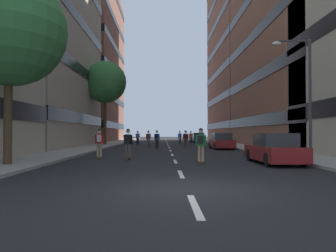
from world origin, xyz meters
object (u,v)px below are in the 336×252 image
object	(u,v)px
parked_car_near	(198,138)
skater_11	(185,138)
skater_3	(201,143)
parked_car_far	(274,150)
skater_6	(138,137)
skater_10	(191,137)
skater_1	(128,142)
street_tree_mid	(105,82)
skater_0	(99,141)
skater_4	(157,138)
skater_7	(202,137)
parked_car_mid	(221,142)
skater_2	(148,137)
skater_9	(138,137)
skater_5	(186,138)
streetlamp_right	(303,85)
skater_8	(180,137)
street_tree_near	(9,30)

from	to	relation	value
parked_car_near	skater_11	xyz separation A→B (m)	(-3.30, -17.56, 0.32)
parked_car_near	skater_3	world-z (taller)	skater_3
parked_car_far	skater_6	size ratio (longest dim) A/B	2.47
skater_3	skater_10	distance (m)	26.87
skater_11	skater_1	bearing A→B (deg)	-108.74
parked_car_near	skater_1	world-z (taller)	skater_1
street_tree_mid	skater_6	world-z (taller)	street_tree_mid
skater_0	skater_4	world-z (taller)	same
skater_6	skater_7	distance (m)	12.39
parked_car_mid	skater_0	xyz separation A→B (m)	(-9.40, -10.29, 0.32)
skater_1	skater_2	bearing A→B (deg)	88.52
skater_0	skater_1	bearing A→B (deg)	-27.09
skater_1	parked_car_far	bearing A→B (deg)	-18.56
skater_9	skater_10	distance (m)	7.65
parked_car_near	skater_1	distance (m)	31.03
skater_1	skater_11	size ratio (longest dim) A/B	1.00
skater_9	skater_10	bearing A→B (deg)	22.78
skater_5	skater_6	distance (m)	12.04
skater_4	skater_7	xyz separation A→B (m)	(5.00, 4.91, 0.00)
parked_car_far	street_tree_mid	distance (m)	26.40
skater_1	skater_10	world-z (taller)	same
skater_0	skater_10	xyz separation A→B (m)	(7.71, 23.58, -0.03)
parked_car_far	skater_7	world-z (taller)	skater_7
streetlamp_right	skater_6	distance (m)	29.94
skater_6	skater_5	bearing A→B (deg)	-59.60
skater_2	skater_1	bearing A→B (deg)	-91.48
parked_car_near	streetlamp_right	bearing A→B (deg)	-86.20
skater_8	skater_10	distance (m)	1.62
skater_5	skater_8	world-z (taller)	same
parked_car_mid	skater_6	bearing A→B (deg)	121.02
skater_1	skater_7	bearing A→B (deg)	69.08
parked_car_far	skater_10	world-z (taller)	skater_10
skater_1	skater_3	size ratio (longest dim) A/B	1.00
skater_4	skater_8	world-z (taller)	same
skater_9	parked_car_mid	bearing A→B (deg)	-49.74
parked_car_mid	skater_10	xyz separation A→B (m)	(-1.69, 13.29, 0.29)
skater_7	skater_2	bearing A→B (deg)	-175.92
streetlamp_right	skater_2	world-z (taller)	streetlamp_right
skater_8	skater_7	bearing A→B (deg)	-76.23
skater_0	skater_5	world-z (taller)	same
street_tree_near	skater_11	distance (m)	19.49
street_tree_mid	skater_11	world-z (taller)	street_tree_mid
skater_6	skater_0	bearing A→B (deg)	-90.70
skater_4	skater_5	bearing A→B (deg)	52.15
parked_car_near	parked_car_far	bearing A→B (deg)	-90.00
skater_0	skater_2	distance (m)	15.65
skater_4	skater_0	bearing A→B (deg)	-106.62
skater_6	parked_car_far	bearing A→B (deg)	-72.53
skater_6	skater_3	bearing A→B (deg)	-79.20
skater_5	skater_7	distance (m)	2.08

